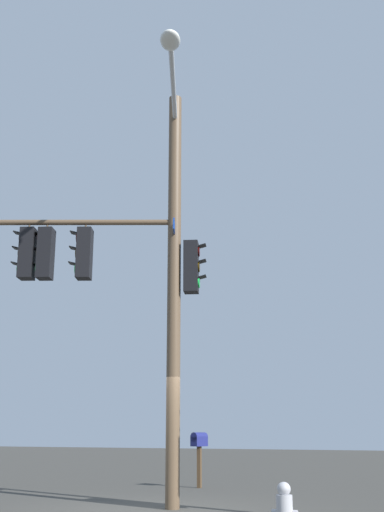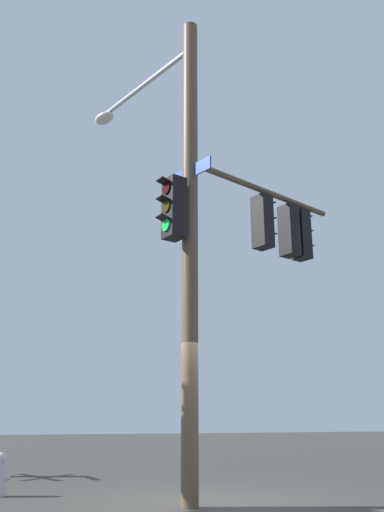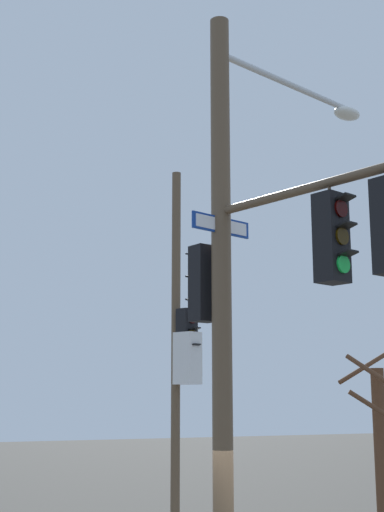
{
  "view_description": "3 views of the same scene",
  "coord_description": "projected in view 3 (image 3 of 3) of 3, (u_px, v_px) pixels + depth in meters",
  "views": [
    {
      "loc": [
        5.62,
        -11.67,
        1.46
      ],
      "look_at": [
        0.66,
        0.6,
        5.07
      ],
      "focal_mm": 44.92,
      "sensor_mm": 36.0,
      "label": 1
    },
    {
      "loc": [
        3.19,
        8.82,
        1.31
      ],
      "look_at": [
        0.16,
        -0.14,
        4.16
      ],
      "focal_mm": 37.9,
      "sensor_mm": 36.0,
      "label": 2
    },
    {
      "loc": [
        -8.61,
        4.02,
        3.27
      ],
      "look_at": [
        -0.08,
        0.94,
        5.03
      ],
      "focal_mm": 49.12,
      "sensor_mm": 36.0,
      "label": 3
    }
  ],
  "objects": [
    {
      "name": "secondary_pole_assembly",
      "position": [
        182.0,
        352.0,
        14.63
      ],
      "size": [
        0.71,
        0.57,
        8.02
      ],
      "rotation": [
        0.0,
        0.0,
        3.63
      ],
      "color": "brown",
      "rests_on": "ground"
    },
    {
      "name": "main_signal_pole_assembly",
      "position": [
        270.0,
        267.0,
        9.33
      ],
      "size": [
        5.19,
        3.79,
        8.77
      ],
      "rotation": [
        0.0,
        0.0,
        3.52
      ],
      "color": "brown",
      "rests_on": "ground"
    },
    {
      "name": "bare_tree_behind_pole",
      "position": [
        379.0,
        437.0,
        17.68
      ],
      "size": [
        1.94,
        1.9,
        4.3
      ],
      "color": "brown",
      "rests_on": "ground"
    }
  ]
}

